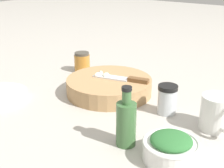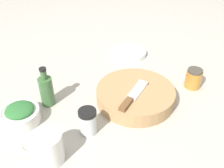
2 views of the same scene
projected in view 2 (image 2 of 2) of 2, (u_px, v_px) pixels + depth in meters
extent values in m
plane|color=#B2ADA3|center=(110.00, 99.00, 0.92)|extent=(5.00, 5.00, 0.00)
cylinder|color=tan|center=(135.00, 95.00, 0.90)|extent=(0.28, 0.28, 0.05)
cube|color=brown|center=(126.00, 104.00, 0.80)|extent=(0.07, 0.04, 0.01)
cube|color=silver|center=(137.00, 90.00, 0.87)|extent=(0.12, 0.06, 0.01)
ellipsoid|color=silver|center=(141.00, 81.00, 0.91)|extent=(0.02, 0.02, 0.01)
ellipsoid|color=silver|center=(140.00, 86.00, 0.88)|extent=(0.02, 0.03, 0.02)
ellipsoid|color=beige|center=(145.00, 83.00, 0.90)|extent=(0.03, 0.03, 0.02)
ellipsoid|color=#EFE8CD|center=(143.00, 82.00, 0.91)|extent=(0.02, 0.02, 0.01)
cylinder|color=silver|center=(21.00, 116.00, 0.81)|extent=(0.12, 0.12, 0.04)
torus|color=silver|center=(20.00, 111.00, 0.80)|extent=(0.13, 0.13, 0.01)
ellipsoid|color=#2D6B33|center=(19.00, 110.00, 0.80)|extent=(0.09, 0.09, 0.03)
cylinder|color=silver|center=(88.00, 123.00, 0.77)|extent=(0.05, 0.05, 0.07)
cylinder|color=black|center=(87.00, 113.00, 0.74)|extent=(0.06, 0.06, 0.01)
cylinder|color=silver|center=(48.00, 148.00, 0.67)|extent=(0.08, 0.08, 0.09)
torus|color=silver|center=(31.00, 147.00, 0.67)|extent=(0.05, 0.05, 0.06)
cylinder|color=silver|center=(128.00, 53.00, 1.20)|extent=(0.17, 0.17, 0.01)
cylinder|color=silver|center=(128.00, 51.00, 1.19)|extent=(0.17, 0.17, 0.01)
cylinder|color=#BC7A2D|center=(193.00, 79.00, 0.96)|extent=(0.06, 0.06, 0.07)
cylinder|color=#474238|center=(195.00, 71.00, 0.94)|extent=(0.06, 0.06, 0.01)
cylinder|color=#3D6638|center=(47.00, 92.00, 0.87)|extent=(0.05, 0.05, 0.11)
cylinder|color=#3D6638|center=(44.00, 75.00, 0.83)|extent=(0.02, 0.02, 0.03)
cylinder|color=black|center=(43.00, 69.00, 0.82)|extent=(0.02, 0.02, 0.01)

